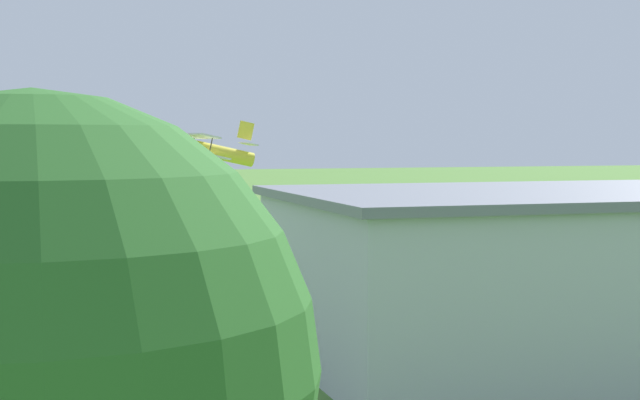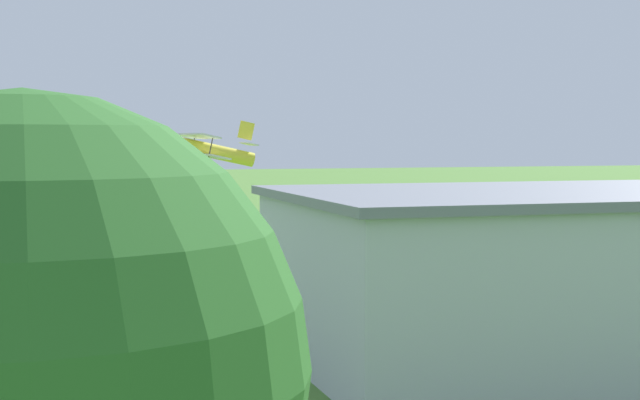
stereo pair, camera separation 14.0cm
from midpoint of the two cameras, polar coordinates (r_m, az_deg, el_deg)
The scene contains 8 objects.
ground_plane at distance 73.23m, azimuth -0.85°, elevation -3.26°, with size 400.00×400.00×0.00m, color #47752D.
biplane at distance 71.69m, azimuth -6.61°, elevation 2.97°, with size 6.82×9.13×4.04m.
car_yellow at distance 48.61m, azimuth -4.02°, elevation -5.83°, with size 2.31×4.37×1.57m.
car_black at distance 46.75m, azimuth -10.99°, elevation -6.21°, with size 2.17×4.18×1.70m.
person_at_fence_line at distance 45.83m, azimuth -6.35°, elevation -6.34°, with size 0.52×0.52×1.77m.
person_by_parked_cars at distance 62.58m, azimuth 17.42°, elevation -3.85°, with size 0.38×0.38×1.66m.
person_walking_on_apron at distance 55.83m, azimuth 4.65°, elevation -4.59°, with size 0.54×0.54×1.67m.
tree_behind_hangar_left at distance 11.97m, azimuth -16.82°, elevation -9.97°, with size 6.73×6.73×9.44m.
Camera 1 is at (21.26, 69.52, 8.85)m, focal length 53.77 mm.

